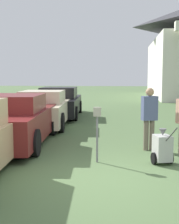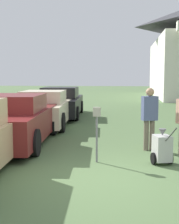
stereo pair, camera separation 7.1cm
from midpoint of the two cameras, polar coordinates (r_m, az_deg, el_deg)
name	(u,v)px [view 2 (the right image)]	position (r m, az deg, el deg)	size (l,w,h in m)	color
ground_plane	(96,178)	(6.50, 1.47, -11.94)	(120.00, 120.00, 0.00)	#4C663D
parked_car_maroon	(14,121)	(9.71, -13.35, -1.59)	(2.34, 4.88, 1.52)	maroon
parked_car_cream	(45,109)	(13.02, -8.05, 0.48)	(2.27, 4.78, 1.48)	beige
parked_car_black	(61,103)	(16.11, -5.13, 1.68)	(2.36, 5.28, 1.51)	black
parking_meter	(97,124)	(7.43, 1.62, -2.21)	(0.18, 0.09, 1.33)	slate
person_worker	(150,115)	(8.81, 11.15, -0.52)	(0.47, 0.34, 1.75)	#665B4C
equipment_cart	(162,148)	(7.57, 13.39, -6.42)	(0.53, 1.00, 1.00)	#B2B2AD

